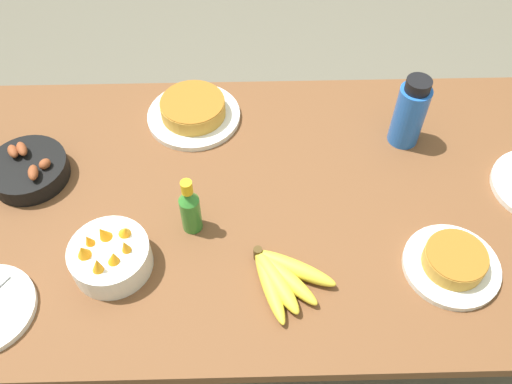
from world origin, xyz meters
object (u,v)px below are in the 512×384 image
at_px(hot_sauce_bottle, 190,208).
at_px(frittata_plate_side, 193,111).
at_px(fruit_bowl_mango, 110,256).
at_px(banana_bunch, 282,277).
at_px(skillet, 27,169).
at_px(frittata_plate_center, 453,263).
at_px(water_bottle, 410,113).

bearing_deg(hot_sauce_bottle, frittata_plate_side, 92.14).
distance_m(frittata_plate_side, fruit_bowl_mango, 0.50).
height_order(frittata_plate_side, hot_sauce_bottle, hot_sauce_bottle).
relative_size(banana_bunch, fruit_bowl_mango, 1.11).
relative_size(skillet, fruit_bowl_mango, 1.70).
bearing_deg(fruit_bowl_mango, frittata_plate_side, 71.13).
bearing_deg(fruit_bowl_mango, banana_bunch, -7.42).
height_order(banana_bunch, fruit_bowl_mango, fruit_bowl_mango).
distance_m(banana_bunch, frittata_plate_side, 0.56).
height_order(banana_bunch, frittata_plate_center, frittata_plate_center).
height_order(fruit_bowl_mango, water_bottle, water_bottle).
bearing_deg(water_bottle, frittata_plate_side, 170.60).
xyz_separation_m(frittata_plate_center, frittata_plate_side, (-0.60, 0.50, 0.00)).
bearing_deg(frittata_plate_center, water_bottle, 94.65).
relative_size(banana_bunch, skillet, 0.65).
distance_m(water_bottle, hot_sauce_bottle, 0.62).
bearing_deg(hot_sauce_bottle, banana_bunch, -36.77).
distance_m(skillet, water_bottle, 0.99).
relative_size(skillet, frittata_plate_center, 1.41).
bearing_deg(frittata_plate_center, frittata_plate_side, 140.47).
distance_m(banana_bunch, hot_sauce_bottle, 0.26).
relative_size(frittata_plate_side, hot_sauce_bottle, 1.55).
distance_m(fruit_bowl_mango, hot_sauce_bottle, 0.21).
bearing_deg(water_bottle, hot_sauce_bottle, -153.75).
xyz_separation_m(skillet, frittata_plate_center, (1.01, -0.29, -0.01)).
distance_m(frittata_plate_center, water_bottle, 0.41).
height_order(frittata_plate_center, water_bottle, water_bottle).
relative_size(water_bottle, hot_sauce_bottle, 1.23).
bearing_deg(skillet, hot_sauce_bottle, -167.79).
relative_size(frittata_plate_side, fruit_bowl_mango, 1.44).
distance_m(frittata_plate_side, water_bottle, 0.58).
height_order(skillet, frittata_plate_center, skillet).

